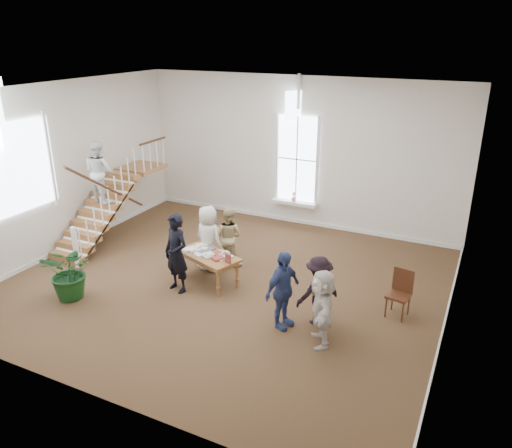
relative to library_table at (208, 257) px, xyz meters
The scene contains 12 objects.
ground 0.80m from the library_table, 23.75° to the left, with size 10.00×10.00×0.00m, color #43281A.
room_shell 4.60m from the library_table, 84.87° to the left, with size 10.49×10.00×10.00m.
staircase 4.15m from the library_table, 166.70° to the left, with size 1.10×4.10×2.92m.
library_table is the anchor object (origin of this frame).
police_officer 0.83m from the library_table, 123.49° to the right, with size 0.68×0.45×1.88m, color black.
elderly_woman 0.71m from the library_table, 119.11° to the left, with size 0.83×0.54×1.70m, color silver.
person_yellow 1.10m from the library_table, 91.68° to the left, with size 0.75×0.58×1.54m, color tan.
woman_cluster_a 2.58m from the library_table, 23.25° to the right, with size 0.98×0.41×1.68m, color navy.
woman_cluster_b 3.02m from the library_table, 10.81° to the right, with size 0.97×0.56×1.50m, color black.
woman_cluster_c 3.49m from the library_table, 20.43° to the right, with size 1.45×0.46×1.56m, color silver.
floor_plant 3.10m from the library_table, 139.84° to the right, with size 1.17×1.01×1.30m, color #123A15.
side_chair 4.46m from the library_table, ahead, with size 0.52×0.52×1.04m.
Camera 1 is at (5.32, -9.36, 5.72)m, focal length 35.00 mm.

